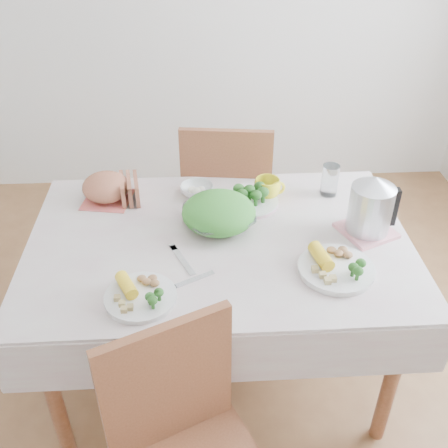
{
  "coord_description": "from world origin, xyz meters",
  "views": [
    {
      "loc": [
        -0.08,
        -1.65,
        1.99
      ],
      "look_at": [
        0.02,
        0.02,
        0.82
      ],
      "focal_mm": 42.0,
      "sensor_mm": 36.0,
      "label": 1
    }
  ],
  "objects": [
    {
      "name": "floor",
      "position": [
        0.0,
        0.0,
        0.0
      ],
      "size": [
        3.6,
        3.6,
        0.0
      ],
      "primitive_type": "plane",
      "color": "brown",
      "rests_on": "ground"
    },
    {
      "name": "pink_tray",
      "position": [
        0.59,
        0.01,
        0.77
      ],
      "size": [
        0.25,
        0.25,
        0.02
      ],
      "primitive_type": "cube",
      "rotation": [
        0.0,
        0.0,
        0.41
      ],
      "color": "pink",
      "rests_on": "tablecloth"
    },
    {
      "name": "yellow_mug",
      "position": [
        0.23,
        0.3,
        0.81
      ],
      "size": [
        0.13,
        0.13,
        0.09
      ],
      "primitive_type": "imported",
      "rotation": [
        0.0,
        0.0,
        0.12
      ],
      "color": "yellow",
      "rests_on": "tablecloth"
    },
    {
      "name": "salad_bowl",
      "position": [
        0.0,
        0.09,
        0.8
      ],
      "size": [
        0.35,
        0.35,
        0.07
      ],
      "primitive_type": "imported",
      "rotation": [
        0.0,
        0.0,
        0.29
      ],
      "color": "white",
      "rests_on": "tablecloth"
    },
    {
      "name": "dinner_plate_left",
      "position": [
        -0.28,
        -0.33,
        0.77
      ],
      "size": [
        0.27,
        0.27,
        0.02
      ],
      "primitive_type": "cylinder",
      "rotation": [
        0.0,
        0.0,
        0.09
      ],
      "color": "white",
      "rests_on": "tablecloth"
    },
    {
      "name": "knife",
      "position": [
        -0.11,
        -0.24,
        0.76
      ],
      "size": [
        0.17,
        0.1,
        0.0
      ],
      "primitive_type": "cube",
      "rotation": [
        0.0,
        0.0,
        2.05
      ],
      "color": "silver",
      "rests_on": "tablecloth"
    },
    {
      "name": "fruit_bowl",
      "position": [
        -0.08,
        0.34,
        0.78
      ],
      "size": [
        0.18,
        0.18,
        0.05
      ],
      "primitive_type": "imported",
      "rotation": [
        0.0,
        0.0,
        0.3
      ],
      "color": "white",
      "rests_on": "tablecloth"
    },
    {
      "name": "chair_far",
      "position": [
        0.08,
        0.7,
        0.47
      ],
      "size": [
        0.5,
        0.5,
        1.0
      ],
      "primitive_type": "cube",
      "rotation": [
        0.0,
        0.0,
        3.01
      ],
      "color": "brown",
      "rests_on": "floor"
    },
    {
      "name": "broccoli_plate",
      "position": [
        0.14,
        0.25,
        0.77
      ],
      "size": [
        0.26,
        0.26,
        0.02
      ],
      "primitive_type": "cylinder",
      "rotation": [
        0.0,
        0.0,
        -0.01
      ],
      "color": "beige",
      "rests_on": "tablecloth"
    },
    {
      "name": "tablecloth",
      "position": [
        0.0,
        0.0,
        0.76
      ],
      "size": [
        1.5,
        1.0,
        0.01
      ],
      "primitive_type": "cube",
      "color": "beige",
      "rests_on": "dining_table"
    },
    {
      "name": "bread_loaf",
      "position": [
        -0.47,
        0.32,
        0.82
      ],
      "size": [
        0.23,
        0.22,
        0.12
      ],
      "primitive_type": "ellipsoid",
      "rotation": [
        0.0,
        0.0,
        -0.15
      ],
      "color": "#935339",
      "rests_on": "napkin"
    },
    {
      "name": "fork_left",
      "position": [
        -0.14,
        -0.12,
        0.76
      ],
      "size": [
        0.1,
        0.19,
        0.0
      ],
      "primitive_type": "cube",
      "rotation": [
        0.0,
        0.0,
        0.42
      ],
      "color": "silver",
      "rests_on": "tablecloth"
    },
    {
      "name": "dinner_plate_right",
      "position": [
        0.41,
        -0.22,
        0.77
      ],
      "size": [
        0.31,
        0.31,
        0.02
      ],
      "primitive_type": "cylinder",
      "rotation": [
        0.0,
        0.0,
        -0.12
      ],
      "color": "white",
      "rests_on": "tablecloth"
    },
    {
      "name": "napkin",
      "position": [
        -0.47,
        0.32,
        0.76
      ],
      "size": [
        0.23,
        0.23,
        0.0
      ],
      "primitive_type": "cube",
      "rotation": [
        0.0,
        0.0,
        -0.17
      ],
      "color": "#EA675E",
      "rests_on": "tablecloth"
    },
    {
      "name": "electric_kettle",
      "position": [
        0.59,
        0.01,
        0.88
      ],
      "size": [
        0.22,
        0.22,
        0.24
      ],
      "primitive_type": "cylinder",
      "rotation": [
        0.0,
        0.0,
        0.36
      ],
      "color": "#B2B5BA",
      "rests_on": "pink_tray"
    },
    {
      "name": "dining_table",
      "position": [
        0.0,
        0.0,
        0.38
      ],
      "size": [
        1.4,
        0.9,
        0.75
      ],
      "primitive_type": "cube",
      "color": "brown",
      "rests_on": "floor"
    },
    {
      "name": "glass_tumbler",
      "position": [
        0.5,
        0.31,
        0.83
      ],
      "size": [
        0.08,
        0.08,
        0.14
      ],
      "primitive_type": "cylinder",
      "rotation": [
        0.0,
        0.0,
        0.04
      ],
      "color": "white",
      "rests_on": "tablecloth"
    }
  ]
}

